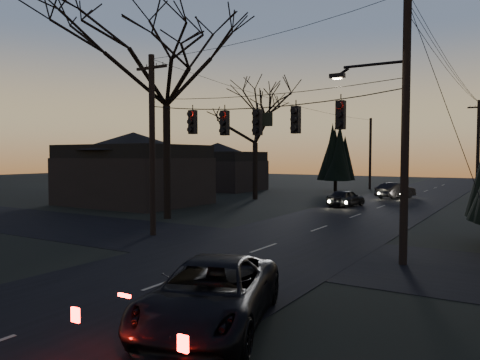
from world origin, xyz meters
The scene contains 16 objects.
ground_plane centered at (0.00, 0.00, 0.00)m, with size 160.00×160.00×0.00m, color black.
main_road centered at (0.00, 20.00, 0.01)m, with size 8.00×120.00×0.02m, color black.
cross_road centered at (0.00, 10.00, 0.01)m, with size 60.00×7.00×0.02m, color black.
utility_pole_right centered at (5.50, 10.00, 0.00)m, with size 5.00×0.30×10.00m, color black, non-canonical shape.
utility_pole_left centered at (-6.00, 10.00, 0.00)m, with size 1.80×0.30×8.50m, color black, non-canonical shape.
utility_pole_far_r centered at (5.50, 38.00, 0.00)m, with size 1.80×0.30×8.50m, color black, non-canonical shape.
utility_pole_far_l centered at (-6.00, 46.00, 0.00)m, with size 0.30×0.30×8.00m, color black, non-canonical shape.
span_signal_assembly centered at (-0.24, 10.00, 5.22)m, with size 11.50×0.44×1.62m.
bare_tree_left centered at (-9.33, 14.95, 9.48)m, with size 10.13×10.13×13.55m.
bare_tree_dist centered at (-10.99, 28.54, 6.85)m, with size 7.48×7.48×9.80m.
evergreen_dist centered at (-8.17, 40.79, 3.86)m, with size 3.37×3.37×6.55m.
house_left_near centered at (-17.00, 20.00, 2.80)m, with size 10.00×8.00×5.60m.
house_left_far centered at (-20.00, 36.00, 2.60)m, with size 9.00×7.00×5.20m.
suv_near centered at (3.20, 1.69, 0.72)m, with size 2.40×5.21×1.45m, color black.
sedan_oncoming_a centered at (-2.31, 26.95, 0.63)m, with size 1.50×3.72×1.27m, color black.
sedan_oncoming_b centered at (-0.80, 35.90, 0.68)m, with size 1.44×4.13×1.36m, color black.
Camera 1 is at (9.07, -6.64, 3.79)m, focal length 35.00 mm.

